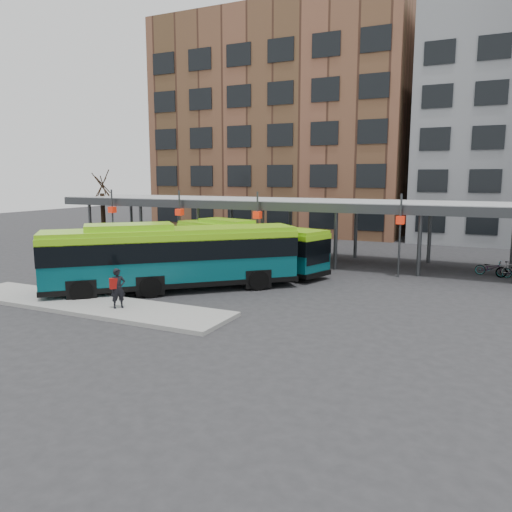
{
  "coord_description": "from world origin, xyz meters",
  "views": [
    {
      "loc": [
        10.69,
        -19.4,
        5.76
      ],
      "look_at": [
        0.09,
        2.96,
        1.8
      ],
      "focal_mm": 35.0,
      "sensor_mm": 36.0,
      "label": 1
    }
  ],
  "objects_px": {
    "bus_front": "(171,256)",
    "bus_rear": "(246,244)",
    "pedestrian": "(118,288)",
    "tree": "(103,218)"
  },
  "relations": [
    {
      "from": "bus_front",
      "to": "tree",
      "type": "bearing_deg",
      "value": 100.41
    },
    {
      "from": "bus_front",
      "to": "bus_rear",
      "type": "xyz_separation_m",
      "value": [
        0.81,
        6.87,
        -0.22
      ]
    },
    {
      "from": "bus_front",
      "to": "pedestrian",
      "type": "relative_size",
      "value": 6.43
    },
    {
      "from": "bus_front",
      "to": "bus_rear",
      "type": "distance_m",
      "value": 6.92
    },
    {
      "from": "tree",
      "to": "bus_front",
      "type": "distance_m",
      "value": 17.8
    },
    {
      "from": "pedestrian",
      "to": "bus_front",
      "type": "bearing_deg",
      "value": 42.56
    },
    {
      "from": "tree",
      "to": "bus_rear",
      "type": "bearing_deg",
      "value": -14.52
    },
    {
      "from": "bus_rear",
      "to": "pedestrian",
      "type": "height_order",
      "value": "bus_rear"
    },
    {
      "from": "tree",
      "to": "bus_rear",
      "type": "height_order",
      "value": "tree"
    },
    {
      "from": "bus_front",
      "to": "pedestrian",
      "type": "distance_m",
      "value": 4.49
    }
  ]
}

